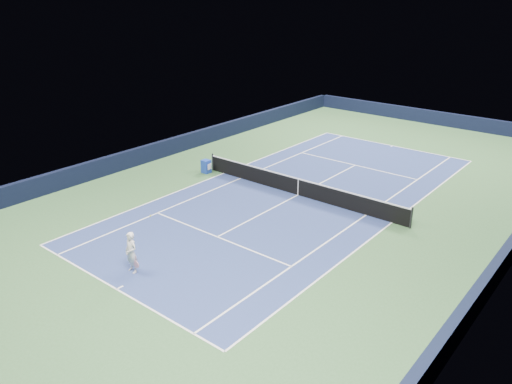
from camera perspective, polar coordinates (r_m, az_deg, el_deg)
The scene contains 18 objects.
ground at distance 27.27m, azimuth 4.81°, elevation -0.35°, with size 40.00×40.00×0.00m, color #325930.
wall_far at distance 44.20m, azimuth 19.78°, elevation 7.99°, with size 22.00×0.35×1.10m, color black.
wall_left at distance 33.98m, azimuth -10.38°, elevation 4.94°, with size 0.35×40.00×1.10m, color black.
court_surface at distance 27.27m, azimuth 4.82°, elevation -0.35°, with size 10.97×23.77×0.01m, color navy.
baseline_far at distance 37.17m, azimuth 15.35°, elevation 5.12°, with size 10.97×0.08×0.00m, color white.
baseline_near at distance 19.70m, azimuth -15.65°, elevation -10.65°, with size 10.97×0.08×0.00m, color white.
sideline_doubles_right at distance 24.88m, azimuth 15.27°, elevation -3.39°, with size 0.08×23.77×0.00m, color white.
sideline_doubles_left at distance 30.46m, azimuth -3.70°, elevation 2.16°, with size 0.08×23.77×0.00m, color white.
sideline_singles_right at distance 25.39m, azimuth 12.48°, elevation -2.58°, with size 0.08×23.77×0.00m, color white.
sideline_singles_left at distance 29.60m, azimuth -1.74°, elevation 1.59°, with size 0.08×23.77×0.00m, color white.
service_line_far at distance 32.43m, azimuth 11.28°, elevation 3.03°, with size 8.23×0.08×0.00m, color white.
service_line_near at distance 22.74m, azimuth -4.45°, elevation -5.13°, with size 8.23×0.08×0.00m, color white.
center_service_line at distance 27.27m, azimuth 4.82°, elevation -0.34°, with size 0.08×12.80×0.00m, color white.
center_mark_far at distance 37.03m, azimuth 15.25°, elevation 5.07°, with size 0.08×0.30×0.00m, color white.
center_mark_near at distance 19.77m, azimuth -15.29°, elevation -10.48°, with size 0.08×0.30×0.00m, color white.
tennis_net at distance 27.08m, azimuth 4.85°, elevation 0.63°, with size 12.90×0.10×1.07m.
sponsor_cube at distance 30.53m, azimuth -5.72°, elevation 2.93°, with size 0.58×0.46×0.81m.
tennis_player at distance 20.25m, azimuth -14.06°, elevation -6.74°, with size 0.79×1.26×2.14m.
Camera 1 is at (14.08, -20.90, 10.42)m, focal length 35.00 mm.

